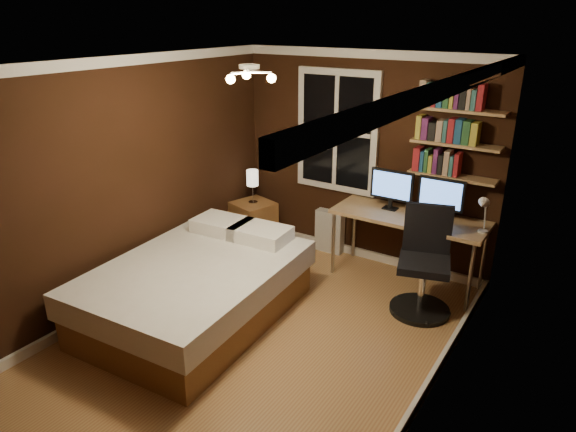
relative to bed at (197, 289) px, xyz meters
The scene contains 23 objects.
floor 0.80m from the bed, ahead, with size 4.20×4.20×0.00m, color #92603A.
wall_back 2.48m from the bed, 71.36° to the left, with size 3.20×0.04×2.50m, color black.
wall_left 1.28m from the bed, behind, with size 0.04×4.20×2.50m, color black.
wall_right 2.52m from the bed, ahead, with size 0.04×4.20×2.50m, color black.
ceiling 2.31m from the bed, ahead, with size 3.20×4.20×0.02m, color white.
window 2.50m from the bed, 79.83° to the left, with size 1.06×0.06×1.46m, color silver.
door 2.84m from the bed, 32.36° to the right, with size 0.03×0.82×2.05m, color black, non-canonical shape.
ceiling_fixture 2.21m from the bed, ahead, with size 0.44×0.44×0.18m, color beige, non-canonical shape.
bookshelf_lower 2.90m from the bed, 48.59° to the left, with size 0.92×0.22×0.03m, color #9C774B.
books_row_lower 2.94m from the bed, 48.59° to the left, with size 0.54×0.16×0.23m, color maroon, non-canonical shape.
bookshelf_middle 3.03m from the bed, 48.59° to the left, with size 0.92×0.22×0.03m, color #9C774B.
books_row_middle 3.09m from the bed, 48.59° to the left, with size 0.54×0.16×0.23m, color navy, non-canonical shape.
bookshelf_upper 3.19m from the bed, 48.59° to the left, with size 0.92×0.22×0.03m, color #9C774B.
books_row_upper 3.26m from the bed, 48.59° to the left, with size 0.66×0.16×0.23m, color #26582F, non-canonical shape.
bed is the anchor object (origin of this frame).
nightstand 1.81m from the bed, 108.59° to the left, with size 0.47×0.47×0.59m, color brown.
bedside_lamp 1.87m from the bed, 108.59° to the left, with size 0.15×0.15×0.43m, color white, non-canonical shape.
radiator 2.11m from the bed, 80.05° to the left, with size 0.37×0.13×0.55m, color beige.
desk 2.39m from the bed, 51.56° to the left, with size 1.68×0.63×0.80m.
monitor_left 2.38m from the bed, 58.01° to the left, with size 0.49×0.12×0.46m, color black, non-canonical shape.
monitor_right 2.70m from the bed, 47.62° to the left, with size 0.49×0.12×0.46m, color black, non-canonical shape.
desk_lamp 2.93m from the bed, 37.60° to the left, with size 0.14×0.32×0.44m, color silver, non-canonical shape.
office_chair 2.27m from the bed, 36.33° to the left, with size 0.61×0.61×1.10m.
Camera 1 is at (2.45, -3.34, 2.85)m, focal length 32.00 mm.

